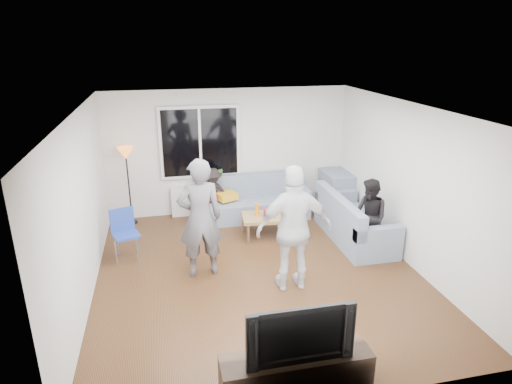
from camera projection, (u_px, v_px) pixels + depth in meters
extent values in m
cube|color=#56351C|center=(258.00, 273.00, 7.03)|extent=(5.00, 5.50, 0.04)
cube|color=white|center=(258.00, 108.00, 6.15)|extent=(5.00, 5.50, 0.04)
cube|color=silver|center=(229.00, 152.00, 9.14)|extent=(5.00, 0.04, 2.60)
cube|color=silver|center=(324.00, 296.00, 4.04)|extent=(5.00, 0.04, 2.60)
cube|color=silver|center=(81.00, 209.00, 6.07)|extent=(0.04, 5.50, 2.60)
cube|color=silver|center=(410.00, 185.00, 7.10)|extent=(0.04, 5.50, 2.60)
cube|color=white|center=(200.00, 142.00, 8.86)|extent=(1.62, 0.06, 1.47)
cube|color=black|center=(200.00, 143.00, 8.82)|extent=(1.50, 0.02, 1.35)
cube|color=white|center=(200.00, 143.00, 8.81)|extent=(0.05, 0.03, 1.35)
cube|color=silver|center=(203.00, 200.00, 9.23)|extent=(1.30, 0.12, 0.62)
imported|color=#3C712D|center=(218.00, 177.00, 9.11)|extent=(0.22, 0.18, 0.38)
imported|color=silver|center=(196.00, 183.00, 9.05)|extent=(0.20, 0.20, 0.17)
cube|color=slate|center=(343.00, 191.00, 9.45)|extent=(0.85, 0.85, 0.85)
cube|color=gold|center=(226.00, 196.00, 8.89)|extent=(0.48, 0.44, 0.14)
cube|color=maroon|center=(209.00, 196.00, 8.89)|extent=(0.41, 0.37, 0.13)
cube|color=#A68250|center=(272.00, 225.00, 8.28)|extent=(1.15, 0.70, 0.40)
cylinder|color=maroon|center=(268.00, 213.00, 8.12)|extent=(0.17, 0.17, 0.17)
imported|color=#545359|center=(200.00, 218.00, 6.68)|extent=(0.72, 0.50, 1.89)
imported|color=silver|center=(294.00, 229.00, 6.31)|extent=(1.12, 0.49, 1.89)
imported|color=black|center=(370.00, 217.00, 7.48)|extent=(0.61, 0.72, 1.32)
imported|color=black|center=(213.00, 194.00, 8.87)|extent=(0.73, 0.44, 1.10)
cube|color=#2D2216|center=(296.00, 373.00, 4.61)|extent=(1.60, 0.40, 0.44)
imported|color=black|center=(298.00, 330.00, 4.43)|extent=(1.12, 0.15, 0.64)
cylinder|color=#FFAD16|center=(282.00, 209.00, 8.16)|extent=(0.07, 0.07, 0.28)
cylinder|color=orange|center=(257.00, 210.00, 8.17)|extent=(0.07, 0.07, 0.24)
cylinder|color=black|center=(289.00, 207.00, 8.34)|extent=(0.07, 0.07, 0.21)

